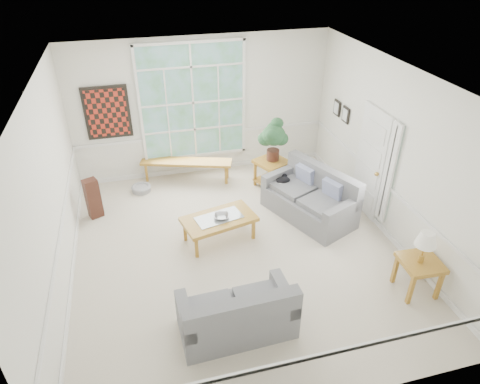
# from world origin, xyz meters

# --- Properties ---
(floor) EXTENTS (5.50, 6.00, 0.01)m
(floor) POSITION_xyz_m (0.00, 0.00, -0.01)
(floor) COLOR beige
(floor) RESTS_ON ground
(ceiling) EXTENTS (5.50, 6.00, 0.02)m
(ceiling) POSITION_xyz_m (0.00, 0.00, 3.00)
(ceiling) COLOR white
(ceiling) RESTS_ON ground
(wall_back) EXTENTS (5.50, 0.02, 3.00)m
(wall_back) POSITION_xyz_m (0.00, 3.00, 1.50)
(wall_back) COLOR white
(wall_back) RESTS_ON ground
(wall_front) EXTENTS (5.50, 0.02, 3.00)m
(wall_front) POSITION_xyz_m (0.00, -3.00, 1.50)
(wall_front) COLOR white
(wall_front) RESTS_ON ground
(wall_left) EXTENTS (0.02, 6.00, 3.00)m
(wall_left) POSITION_xyz_m (-2.75, 0.00, 1.50)
(wall_left) COLOR white
(wall_left) RESTS_ON ground
(wall_right) EXTENTS (0.02, 6.00, 3.00)m
(wall_right) POSITION_xyz_m (2.75, 0.00, 1.50)
(wall_right) COLOR white
(wall_right) RESTS_ON ground
(window_back) EXTENTS (2.30, 0.08, 2.40)m
(window_back) POSITION_xyz_m (-0.20, 2.96, 1.65)
(window_back) COLOR white
(window_back) RESTS_ON wall_back
(entry_door) EXTENTS (0.08, 0.90, 2.10)m
(entry_door) POSITION_xyz_m (2.71, 0.60, 1.05)
(entry_door) COLOR white
(entry_door) RESTS_ON floor
(door_sidelight) EXTENTS (0.08, 0.26, 1.90)m
(door_sidelight) POSITION_xyz_m (2.71, -0.03, 1.15)
(door_sidelight) COLOR white
(door_sidelight) RESTS_ON wall_right
(wall_art) EXTENTS (0.90, 0.06, 1.10)m
(wall_art) POSITION_xyz_m (-1.95, 2.95, 1.60)
(wall_art) COLOR maroon
(wall_art) RESTS_ON wall_back
(wall_frame_near) EXTENTS (0.04, 0.26, 0.32)m
(wall_frame_near) POSITION_xyz_m (2.71, 1.75, 1.55)
(wall_frame_near) COLOR black
(wall_frame_near) RESTS_ON wall_right
(wall_frame_far) EXTENTS (0.04, 0.26, 0.32)m
(wall_frame_far) POSITION_xyz_m (2.71, 2.15, 1.55)
(wall_frame_far) COLOR black
(wall_frame_far) RESTS_ON wall_right
(loveseat_right) EXTENTS (1.54, 1.98, 0.95)m
(loveseat_right) POSITION_xyz_m (1.58, 0.66, 0.48)
(loveseat_right) COLOR slate
(loveseat_right) RESTS_ON floor
(loveseat_front) EXTENTS (1.58, 0.86, 0.84)m
(loveseat_front) POSITION_xyz_m (-0.44, -1.67, 0.42)
(loveseat_front) COLOR slate
(loveseat_front) RESTS_ON floor
(coffee_table) EXTENTS (1.38, 0.95, 0.47)m
(coffee_table) POSITION_xyz_m (-0.24, 0.37, 0.23)
(coffee_table) COLOR #A27225
(coffee_table) RESTS_ON floor
(pewter_bowl) EXTENTS (0.37, 0.37, 0.08)m
(pewter_bowl) POSITION_xyz_m (-0.19, 0.35, 0.51)
(pewter_bowl) COLOR #939398
(pewter_bowl) RESTS_ON coffee_table
(window_bench) EXTENTS (1.99, 0.97, 0.46)m
(window_bench) POSITION_xyz_m (-0.47, 2.65, 0.23)
(window_bench) COLOR #A27225
(window_bench) RESTS_ON floor
(end_table) EXTENTS (0.81, 0.81, 0.61)m
(end_table) POSITION_xyz_m (1.24, 1.91, 0.31)
(end_table) COLOR #A27225
(end_table) RESTS_ON floor
(houseplant) EXTENTS (0.74, 0.74, 0.91)m
(houseplant) POSITION_xyz_m (1.27, 1.96, 1.07)
(houseplant) COLOR #234D2B
(houseplant) RESTS_ON end_table
(side_table) EXTENTS (0.60, 0.60, 0.58)m
(side_table) POSITION_xyz_m (2.40, -1.63, 0.29)
(side_table) COLOR #A27225
(side_table) RESTS_ON floor
(table_lamp) EXTENTS (0.40, 0.40, 0.53)m
(table_lamp) POSITION_xyz_m (2.38, -1.63, 0.85)
(table_lamp) COLOR silver
(table_lamp) RESTS_ON side_table
(pet_bed) EXTENTS (0.49, 0.49, 0.12)m
(pet_bed) POSITION_xyz_m (-1.49, 2.41, 0.06)
(pet_bed) COLOR gray
(pet_bed) RESTS_ON floor
(floor_speaker) EXTENTS (0.31, 0.28, 0.81)m
(floor_speaker) POSITION_xyz_m (-2.40, 1.69, 0.40)
(floor_speaker) COLOR #402017
(floor_speaker) RESTS_ON floor
(cat) EXTENTS (0.33, 0.27, 0.14)m
(cat) POSITION_xyz_m (1.23, 1.19, 0.56)
(cat) COLOR black
(cat) RESTS_ON loveseat_right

